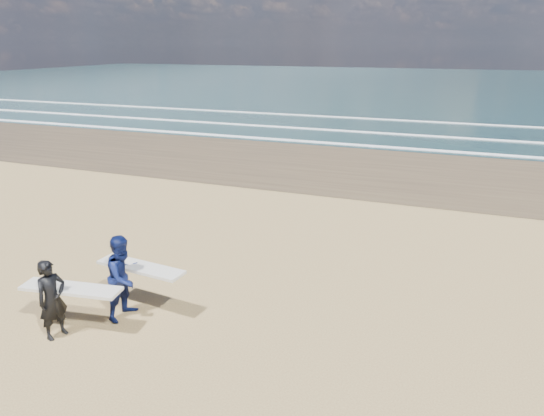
% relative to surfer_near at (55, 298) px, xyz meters
% --- Properties ---
extents(surfer_near, '(2.25, 1.14, 1.76)m').
position_rel_surfer_near_xyz_m(surfer_near, '(0.00, 0.00, 0.00)').
color(surfer_near, black).
rests_on(surfer_near, ground).
extents(surfer_far, '(2.24, 1.24, 1.97)m').
position_rel_surfer_near_xyz_m(surfer_far, '(0.89, 1.21, 0.09)').
color(surfer_far, '#0C1648').
rests_on(surfer_far, ground).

